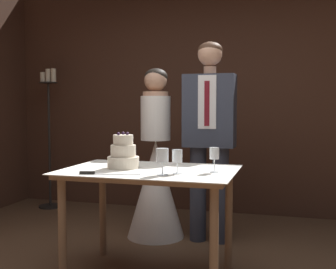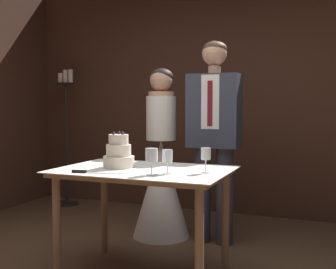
# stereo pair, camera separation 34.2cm
# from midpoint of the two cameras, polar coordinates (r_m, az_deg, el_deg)

# --- Properties ---
(wall_back) EXTENTS (5.27, 0.12, 2.73)m
(wall_back) POSITION_cam_midpoint_polar(r_m,az_deg,el_deg) (4.95, 4.41, 5.30)
(wall_back) COLOR #472B1E
(wall_back) RESTS_ON ground_plane
(cake_table) EXTENTS (1.22, 0.82, 0.79)m
(cake_table) POSITION_cam_midpoint_polar(r_m,az_deg,el_deg) (3.02, -5.73, -6.60)
(cake_table) COLOR #8E6B4C
(cake_table) RESTS_ON ground_plane
(tiered_cake) EXTENTS (0.23, 0.23, 0.26)m
(tiered_cake) POSITION_cam_midpoint_polar(r_m,az_deg,el_deg) (3.08, -9.27, -2.72)
(tiered_cake) COLOR beige
(tiered_cake) RESTS_ON cake_table
(cake_knife) EXTENTS (0.40, 0.12, 0.02)m
(cake_knife) POSITION_cam_midpoint_polar(r_m,az_deg,el_deg) (2.84, -12.92, -5.16)
(cake_knife) COLOR silver
(cake_knife) RESTS_ON cake_table
(wine_glass_near) EXTENTS (0.07, 0.07, 0.16)m
(wine_glass_near) POSITION_cam_midpoint_polar(r_m,az_deg,el_deg) (2.78, -2.26, -3.05)
(wine_glass_near) COLOR silver
(wine_glass_near) RESTS_ON cake_table
(wine_glass_middle) EXTENTS (0.08, 0.08, 0.17)m
(wine_glass_middle) POSITION_cam_midpoint_polar(r_m,az_deg,el_deg) (2.73, -4.37, -2.94)
(wine_glass_middle) COLOR silver
(wine_glass_middle) RESTS_ON cake_table
(wine_glass_far) EXTENTS (0.07, 0.07, 0.17)m
(wine_glass_far) POSITION_cam_midpoint_polar(r_m,az_deg,el_deg) (2.84, 2.88, -2.70)
(wine_glass_far) COLOR silver
(wine_glass_far) RESTS_ON cake_table
(bride) EXTENTS (0.54, 0.54, 1.59)m
(bride) POSITION_cam_midpoint_polar(r_m,az_deg,el_deg) (3.98, -4.14, -5.52)
(bride) COLOR white
(bride) RESTS_ON ground_plane
(groom) EXTENTS (0.46, 0.25, 1.81)m
(groom) POSITION_cam_midpoint_polar(r_m,az_deg,el_deg) (3.79, 3.09, 0.83)
(groom) COLOR #333847
(groom) RESTS_ON ground_plane
(candle_stand) EXTENTS (0.28, 0.28, 1.69)m
(candle_stand) POSITION_cam_midpoint_polar(r_m,az_deg,el_deg) (5.36, -17.56, -0.12)
(candle_stand) COLOR black
(candle_stand) RESTS_ON ground_plane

